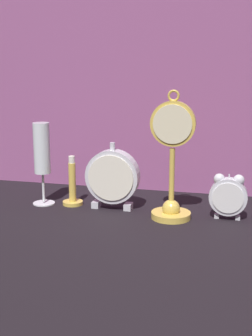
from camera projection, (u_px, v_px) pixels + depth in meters
ground_plane at (118, 222)px, 1.18m from camera, size 4.00×4.00×0.00m
fabric_backdrop_drape at (146, 71)px, 1.41m from camera, size 1.31×0.01×0.74m
pocket_watch_on_stand at (172, 169)px, 1.19m from camera, size 0.11×0.10×0.33m
alarm_clock_twin_bell at (228, 194)px, 1.19m from camera, size 0.10×0.03×0.12m
mantel_clock_silver at (112, 177)px, 1.27m from camera, size 0.15×0.04×0.19m
champagne_flute at (42, 154)px, 1.31m from camera, size 0.06×0.06×0.23m
brass_candlestick at (72, 189)px, 1.32m from camera, size 0.06×0.06×0.14m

